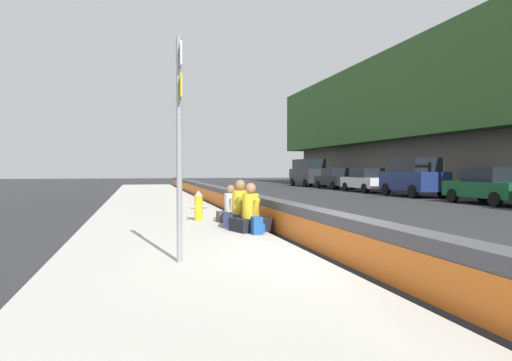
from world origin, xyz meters
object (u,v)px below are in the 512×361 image
at_px(route_sign_post, 179,133).
at_px(parked_car_farther, 308,172).
at_px(seated_person_rear, 231,210).
at_px(backpack, 257,226).
at_px(seated_person_middle, 240,212).
at_px(parked_car_third, 489,186).
at_px(parked_car_midline, 366,180).
at_px(fire_hydrant, 199,205).
at_px(parked_car_far, 335,178).
at_px(seated_person_foreground, 251,216).
at_px(parked_car_fourth, 413,177).

xyz_separation_m(route_sign_post, parked_car_farther, (35.30, -14.98, -0.86)).
height_order(route_sign_post, seated_person_rear, route_sign_post).
height_order(backpack, parked_car_farther, parked_car_farther).
height_order(seated_person_middle, backpack, seated_person_middle).
height_order(parked_car_third, parked_car_midline, same).
xyz_separation_m(fire_hydrant, parked_car_far, (22.99, -14.04, 0.27)).
xyz_separation_m(fire_hydrant, parked_car_farther, (29.14, -13.92, 0.77)).
relative_size(parked_car_midline, parked_car_far, 1.00).
bearing_deg(parked_car_midline, parked_car_third, -179.64).
bearing_deg(parked_car_third, backpack, 122.47).
bearing_deg(seated_person_foreground, seated_person_middle, 3.75).
distance_m(route_sign_post, seated_person_middle, 5.13).
bearing_deg(parked_car_midline, seated_person_middle, 145.49).
xyz_separation_m(fire_hydrant, seated_person_middle, (-1.72, -0.87, -0.07)).
height_order(parked_car_fourth, parked_car_far, parked_car_fourth).
xyz_separation_m(fire_hydrant, seated_person_rear, (-0.45, -0.86, -0.12)).
distance_m(fire_hydrant, backpack, 3.39).
height_order(seated_person_rear, parked_car_third, parked_car_third).
bearing_deg(fire_hydrant, seated_person_middle, -153.11).
xyz_separation_m(route_sign_post, parked_car_far, (29.15, -15.09, -1.35)).
distance_m(seated_person_middle, parked_car_third, 14.82).
distance_m(fire_hydrant, seated_person_rear, 0.98).
distance_m(fire_hydrant, parked_car_third, 14.92).
height_order(parked_car_midline, parked_car_farther, parked_car_farther).
relative_size(seated_person_rear, parked_car_farther, 0.20).
xyz_separation_m(parked_car_third, parked_car_fourth, (6.38, -0.03, 0.32)).
relative_size(fire_hydrant, seated_person_rear, 0.85).
xyz_separation_m(fire_hydrant, parked_car_third, (5.08, -14.03, 0.27)).
relative_size(route_sign_post, fire_hydrant, 4.09).
bearing_deg(seated_person_rear, backpack, -178.15).
relative_size(backpack, parked_car_midline, 0.09).
relative_size(seated_person_rear, parked_car_midline, 0.23).
xyz_separation_m(route_sign_post, seated_person_rear, (5.71, -1.91, -1.75)).
bearing_deg(parked_car_farther, seated_person_foreground, 157.77).
bearing_deg(parked_car_farther, route_sign_post, 157.01).
distance_m(parked_car_third, parked_car_far, 17.91).
bearing_deg(parked_car_fourth, seated_person_rear, 132.06).
bearing_deg(parked_car_midline, seated_person_foreground, 146.87).
bearing_deg(seated_person_middle, parked_car_midline, -34.51).
height_order(route_sign_post, fire_hydrant, route_sign_post).
bearing_deg(parked_car_farther, backpack, 158.17).
xyz_separation_m(parked_car_far, parked_car_farther, (6.15, 0.11, 0.49)).
bearing_deg(route_sign_post, parked_car_farther, -22.99).
bearing_deg(backpack, parked_car_far, -26.51).
xyz_separation_m(seated_person_middle, parked_car_farther, (30.86, -13.05, 0.83)).
relative_size(fire_hydrant, parked_car_midline, 0.19).
bearing_deg(route_sign_post, backpack, -34.40).
bearing_deg(seated_person_foreground, parked_car_fourth, -42.93).
bearing_deg(seated_person_foreground, seated_person_rear, 1.87).
height_order(fire_hydrant, backpack, fire_hydrant).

